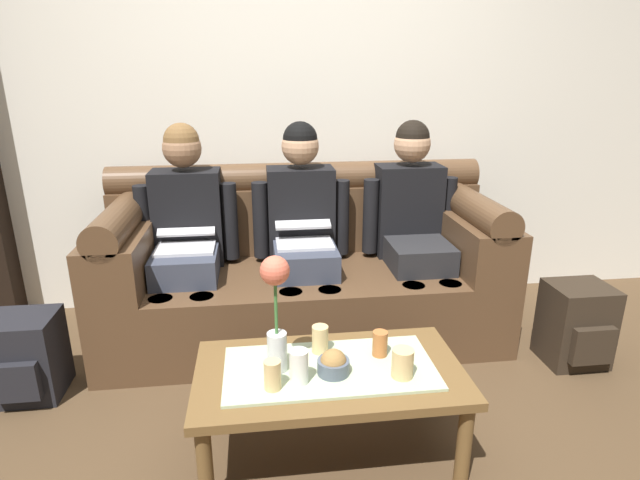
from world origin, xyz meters
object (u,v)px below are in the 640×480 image
Objects in this scene: cup_far_left at (402,363)px; snack_bowl at (333,364)px; cup_far_right at (299,367)px; coffee_table at (330,379)px; backpack_left at (27,357)px; cup_far_center at (273,375)px; flower_vase at (276,305)px; person_left at (186,229)px; person_right at (413,220)px; person_middle at (303,224)px; cup_near_right at (380,344)px; cup_near_left at (320,339)px; backpack_right at (576,325)px; couch at (303,271)px.

snack_bowl is at bearing 168.18° from cup_far_left.
cup_far_right is at bearing -162.38° from snack_bowl.
coffee_table is 1.48m from backpack_left.
cup_far_center is 1.35m from backpack_left.
cup_far_center is (-0.02, -0.12, -0.22)m from flower_vase.
person_left is 1.29m from person_right.
person_middle reaches higher than cup_near_right.
person_right is at bearing 54.99° from cup_near_left.
person_left is at bearing -179.98° from person_right.
coffee_table is at bearing -121.09° from person_right.
snack_bowl is 0.14m from cup_far_right.
person_left is at bearing 179.98° from person_middle.
person_right is at bearing 56.31° from cup_far_right.
cup_far_left is at bearing 1.95° from cup_far_center.
cup_near_left is at bearing 142.64° from cup_far_left.
flower_vase reaches higher than cup_far_left.
snack_bowl is at bearing -152.82° from cup_near_right.
person_middle is 1.00× the size of person_right.
person_left reaches higher than cup_far_center.
backpack_right is (1.38, 0.57, -0.23)m from snack_bowl.
flower_vase is 4.48× the size of cup_near_right.
couch reaches higher than backpack_left.
backpack_right is (1.59, 0.52, -0.46)m from flower_vase.
person_left is 1.27m from cup_far_center.
snack_bowl is 0.26m from cup_far_left.
backpack_right is at bearing 21.92° from cup_far_right.
person_right is 9.41× the size of cup_far_right.
cup_far_center is (0.42, -1.18, -0.20)m from person_left.
cup_near_left is (0.62, -0.95, -0.20)m from person_left.
cup_far_right is (0.52, -1.15, -0.19)m from person_left.
backpack_right is (1.41, 0.41, -0.24)m from cup_near_left.
person_left is 2.82× the size of backpack_right.
person_middle is 10.98× the size of cup_far_left.
cup_near_right is 0.24× the size of backpack_right.
couch is 17.02× the size of cup_far_right.
person_left is 10.86× the size of cup_near_left.
cup_far_left is (0.28, -0.21, -0.00)m from cup_near_left.
coffee_table is 0.16m from cup_near_left.
flower_vase is at bearing -67.29° from person_left.
cup_far_left is at bearing -20.61° from coffee_table.
couch is 21.49× the size of cup_near_right.
couch is at bearing 90.00° from coffee_table.
person_right reaches higher than cup_far_left.
cup_far_right is at bearing -158.08° from backpack_right.
person_right reaches higher than cup_far_center.
person_middle is at bearing 83.78° from cup_far_right.
cup_far_center reaches higher than cup_near_right.
coffee_table is 0.20m from cup_far_right.
person_right is (1.29, 0.00, 0.00)m from person_left.
person_middle is 1.21m from cup_far_left.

